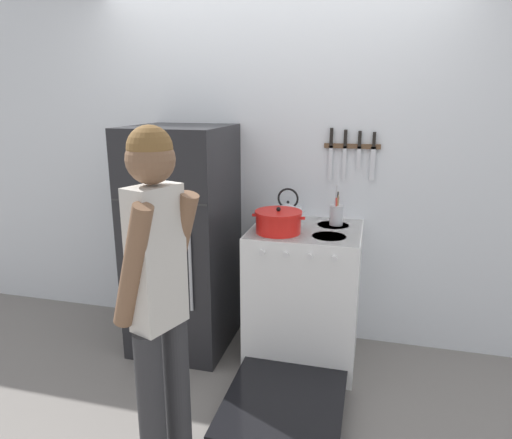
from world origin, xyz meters
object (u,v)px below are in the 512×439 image
object	(u,v)px
refrigerator	(183,240)
stove_range	(304,297)
tea_kettle	(288,212)
utensil_jar	(336,214)
person	(159,296)
dutch_oven_pot	(278,222)

from	to	relation	value
refrigerator	stove_range	world-z (taller)	refrigerator
refrigerator	tea_kettle	world-z (taller)	refrigerator
utensil_jar	person	distance (m)	1.53
stove_range	person	world-z (taller)	person
dutch_oven_pot	person	xyz separation A→B (m)	(-0.29, -1.12, -0.05)
dutch_oven_pot	utensil_jar	xyz separation A→B (m)	(0.34, 0.27, 0.00)
stove_range	dutch_oven_pot	bearing A→B (deg)	-149.63
utensil_jar	dutch_oven_pot	bearing A→B (deg)	-141.37
dutch_oven_pot	utensil_jar	world-z (taller)	utensil_jar
tea_kettle	person	world-z (taller)	person
stove_range	person	xyz separation A→B (m)	(-0.45, -1.21, 0.49)
utensil_jar	person	xyz separation A→B (m)	(-0.63, -1.39, -0.06)
utensil_jar	person	world-z (taller)	person
person	utensil_jar	bearing A→B (deg)	-4.60
refrigerator	tea_kettle	bearing A→B (deg)	11.62
refrigerator	stove_range	distance (m)	0.94
stove_range	utensil_jar	distance (m)	0.60
refrigerator	person	world-z (taller)	person
dutch_oven_pot	utensil_jar	distance (m)	0.44
dutch_oven_pot	tea_kettle	world-z (taller)	tea_kettle
stove_range	tea_kettle	distance (m)	0.59
stove_range	dutch_oven_pot	world-z (taller)	dutch_oven_pot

